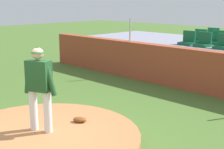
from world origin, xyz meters
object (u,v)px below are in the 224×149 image
at_px(stadium_chair_2, 223,44).
at_px(stadium_chair_5, 217,40).
at_px(stadium_chair_1, 203,42).
at_px(pitcher, 39,83).
at_px(stadium_chair_0, 188,40).
at_px(stadium_chair_8, 212,37).
at_px(fielding_glove, 80,120).
at_px(stadium_chair_4, 199,38).

bearing_deg(stadium_chair_2, stadium_chair_5, -53.24).
distance_m(stadium_chair_1, stadium_chair_5, 0.94).
xyz_separation_m(pitcher, stadium_chair_5, (-0.19, 7.69, 0.19)).
distance_m(stadium_chair_0, stadium_chair_8, 1.80).
relative_size(pitcher, stadium_chair_0, 3.50).
xyz_separation_m(fielding_glove, stadium_chair_2, (0.32, 5.89, 1.15)).
height_order(stadium_chair_2, stadium_chair_8, same).
bearing_deg(stadium_chair_5, stadium_chair_1, 88.66).
bearing_deg(stadium_chair_5, fielding_glove, 93.16).
height_order(pitcher, fielding_glove, pitcher).
distance_m(fielding_glove, stadium_chair_0, 6.13).
distance_m(stadium_chair_2, stadium_chair_8, 2.30).
xyz_separation_m(fielding_glove, stadium_chair_0, (-1.06, 5.93, 1.15)).
xyz_separation_m(stadium_chair_0, stadium_chair_4, (-0.03, 0.88, 0.00)).
bearing_deg(stadium_chair_4, pitcher, 96.73).
distance_m(stadium_chair_2, stadium_chair_4, 1.68).
relative_size(fielding_glove, stadium_chair_5, 0.60).
xyz_separation_m(pitcher, fielding_glove, (0.18, 0.86, -0.96)).
relative_size(stadium_chair_1, stadium_chair_5, 1.00).
relative_size(stadium_chair_5, stadium_chair_8, 1.00).
bearing_deg(stadium_chair_4, fielding_glove, 99.08).
relative_size(pitcher, stadium_chair_5, 3.50).
distance_m(fielding_glove, stadium_chair_8, 7.89).
bearing_deg(stadium_chair_8, stadium_chair_1, 109.79).
bearing_deg(stadium_chair_5, pitcher, 91.45).
relative_size(stadium_chair_0, stadium_chair_5, 1.00).
height_order(pitcher, stadium_chair_5, pitcher).
bearing_deg(fielding_glove, stadium_chair_5, 61.12).
relative_size(stadium_chair_1, stadium_chair_2, 1.00).
bearing_deg(stadium_chair_0, stadium_chair_5, -127.10).
height_order(stadium_chair_2, stadium_chair_4, same).
xyz_separation_m(stadium_chair_4, stadium_chair_8, (0.03, 0.92, 0.00)).
bearing_deg(stadium_chair_5, stadium_chair_0, 52.90).
distance_m(pitcher, stadium_chair_5, 7.70).
bearing_deg(pitcher, stadium_chair_4, 74.01).
bearing_deg(pitcher, stadium_chair_8, 73.10).
distance_m(pitcher, stadium_chair_1, 6.76).
xyz_separation_m(stadium_chair_4, stadium_chair_5, (0.71, 0.02, 0.00)).
bearing_deg(pitcher, stadium_chair_1, 69.11).
relative_size(stadium_chair_0, stadium_chair_8, 1.00).
bearing_deg(stadium_chair_8, stadium_chair_0, 90.13).
xyz_separation_m(stadium_chair_5, stadium_chair_8, (-0.68, 0.90, 0.00)).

